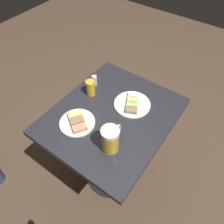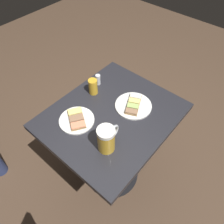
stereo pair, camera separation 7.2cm
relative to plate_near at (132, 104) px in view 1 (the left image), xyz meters
name	(u,v)px [view 1 (the left image)]	position (x,y,z in m)	size (l,w,h in m)	color
ground_plane	(112,172)	(0.13, -0.06, -0.79)	(6.00, 6.00, 0.00)	#4C3828
cafe_table	(112,132)	(0.13, -0.06, -0.19)	(0.78, 0.66, 0.78)	black
plate_near	(132,104)	(0.00, 0.00, 0.00)	(0.22, 0.22, 0.03)	white
plate_far	(77,122)	(0.30, -0.18, 0.00)	(0.20, 0.20, 0.03)	white
beer_mug	(111,139)	(0.32, 0.07, 0.07)	(0.15, 0.09, 0.15)	gold
beer_glass_small	(90,88)	(0.07, -0.27, 0.04)	(0.06, 0.06, 0.10)	gold
salt_shaker	(94,81)	(-0.01, -0.30, 0.03)	(0.03, 0.03, 0.07)	silver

